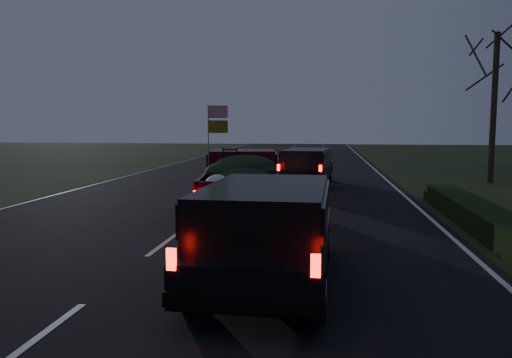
# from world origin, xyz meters

# --- Properties ---
(ground) EXTENTS (120.00, 120.00, 0.00)m
(ground) POSITION_xyz_m (0.00, 0.00, 0.00)
(ground) COLOR black
(ground) RESTS_ON ground
(road_asphalt) EXTENTS (14.00, 120.00, 0.02)m
(road_asphalt) POSITION_xyz_m (0.00, 0.00, 0.01)
(road_asphalt) COLOR black
(road_asphalt) RESTS_ON ground
(hedge_row) EXTENTS (1.00, 10.00, 0.60)m
(hedge_row) POSITION_xyz_m (7.80, 3.00, 0.30)
(hedge_row) COLOR black
(hedge_row) RESTS_ON ground
(bare_tree_far) EXTENTS (3.60, 3.60, 7.00)m
(bare_tree_far) POSITION_xyz_m (11.50, 14.00, 5.23)
(bare_tree_far) COLOR black
(bare_tree_far) RESTS_ON ground
(pickup_truck) EXTENTS (2.86, 5.87, 2.96)m
(pickup_truck) POSITION_xyz_m (1.22, 3.67, 1.11)
(pickup_truck) COLOR #39070D
(pickup_truck) RESTS_ON ground
(lead_suv) EXTENTS (2.44, 4.85, 1.34)m
(lead_suv) POSITION_xyz_m (2.88, 11.88, 1.01)
(lead_suv) COLOR black
(lead_suv) RESTS_ON ground
(rear_suv) EXTENTS (2.33, 4.99, 1.42)m
(rear_suv) POSITION_xyz_m (2.68, -2.48, 1.07)
(rear_suv) COLOR black
(rear_suv) RESTS_ON ground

